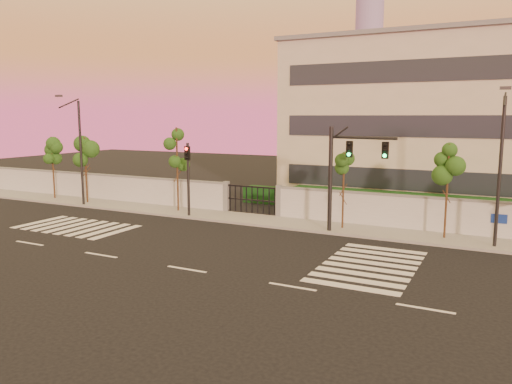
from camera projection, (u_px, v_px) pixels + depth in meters
The scene contains 16 objects.
ground at pixel (187, 269), 21.80m from camera, with size 120.00×120.00×0.00m, color black.
sidewalk at pixel (284, 223), 31.05m from camera, with size 60.00×3.00×0.15m, color gray.
perimeter_wall at pixel (295, 203), 32.17m from camera, with size 60.00×0.36×2.20m.
hedge_row at pixel (324, 202), 34.15m from camera, with size 41.00×4.25×1.80m.
institutional_building at pixel (461, 123), 36.24m from camera, with size 24.40×12.40×12.25m.
distant_skyscraper at pixel (369, 20), 288.44m from camera, with size 16.00×16.00×118.00m.
road_markings at pixel (203, 245), 25.82m from camera, with size 57.00×7.62×0.02m.
street_tree_a at pixel (53, 154), 39.47m from camera, with size 1.51×1.20×5.05m.
street_tree_b at pixel (86, 155), 37.52m from camera, with size 1.63×1.30×5.08m.
street_tree_c at pixel (177, 150), 34.05m from camera, with size 1.57×1.25×5.89m.
street_tree_d at pixel (344, 174), 28.82m from camera, with size 1.33×1.06×4.56m.
street_tree_e at pixel (449, 170), 26.36m from camera, with size 1.43×1.14×5.19m.
traffic_signal_main at pixel (344, 167), 27.72m from camera, with size 3.82×0.81×6.06m.
traffic_signal_secondary at pixel (188, 171), 32.51m from camera, with size 0.38×0.36×4.93m.
streetlight_west at pixel (79, 148), 36.36m from camera, with size 0.48×1.95×8.10m.
streetlight_east at pixel (500, 164), 24.38m from camera, with size 0.48×1.92×7.97m.
Camera 1 is at (12.23, -17.40, 6.62)m, focal length 35.00 mm.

